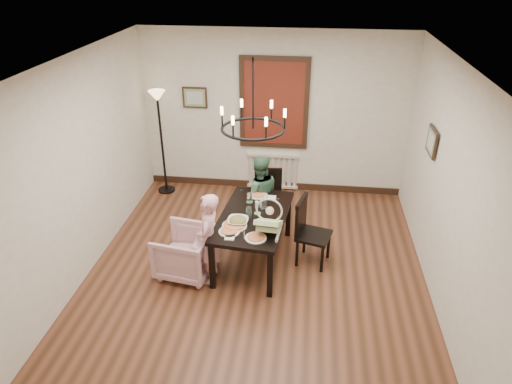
% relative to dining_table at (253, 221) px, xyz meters
% --- Properties ---
extents(room_shell, '(4.51, 5.00, 2.81)m').
position_rel_dining_table_xyz_m(room_shell, '(0.07, 0.08, 0.76)').
color(room_shell, brown).
rests_on(room_shell, ground).
extents(dining_table, '(1.01, 1.62, 0.72)m').
position_rel_dining_table_xyz_m(dining_table, '(0.00, 0.00, 0.00)').
color(dining_table, black).
rests_on(dining_table, room_shell).
extents(chair_far, '(0.45, 0.45, 0.95)m').
position_rel_dining_table_xyz_m(chair_far, '(0.11, 0.84, -0.16)').
color(chair_far, black).
rests_on(chair_far, room_shell).
extents(chair_right, '(0.53, 0.53, 0.98)m').
position_rel_dining_table_xyz_m(chair_right, '(0.82, 0.04, -0.15)').
color(chair_right, black).
rests_on(chair_right, room_shell).
extents(armchair, '(0.82, 0.80, 0.65)m').
position_rel_dining_table_xyz_m(armchair, '(-0.86, -0.40, -0.31)').
color(armchair, beige).
rests_on(armchair, room_shell).
extents(elderly_woman, '(0.26, 0.38, 1.04)m').
position_rel_dining_table_xyz_m(elderly_woman, '(-0.51, -0.50, -0.12)').
color(elderly_woman, pink).
rests_on(elderly_woman, room_shell).
extents(seated_man, '(0.58, 0.49, 1.03)m').
position_rel_dining_table_xyz_m(seated_man, '(-0.01, 0.77, -0.12)').
color(seated_man, '#3D664B').
rests_on(seated_man, room_shell).
extents(baby_bouncer, '(0.40, 0.51, 0.32)m').
position_rel_dining_table_xyz_m(baby_bouncer, '(0.24, -0.38, 0.24)').
color(baby_bouncer, beige).
rests_on(baby_bouncer, dining_table).
extents(salad_bowl, '(0.33, 0.33, 0.08)m').
position_rel_dining_table_xyz_m(salad_bowl, '(-0.17, -0.23, 0.12)').
color(salad_bowl, white).
rests_on(salad_bowl, dining_table).
extents(pizza_platter, '(0.33, 0.33, 0.04)m').
position_rel_dining_table_xyz_m(pizza_platter, '(-0.21, -0.30, 0.10)').
color(pizza_platter, tan).
rests_on(pizza_platter, dining_table).
extents(drinking_glass, '(0.08, 0.08, 0.16)m').
position_rel_dining_table_xyz_m(drinking_glass, '(-0.05, -0.06, 0.16)').
color(drinking_glass, silver).
rests_on(drinking_glass, dining_table).
extents(window_blinds, '(1.00, 0.03, 1.40)m').
position_rel_dining_table_xyz_m(window_blinds, '(0.07, 2.17, 0.96)').
color(window_blinds, maroon).
rests_on(window_blinds, room_shell).
extents(radiator, '(0.92, 0.12, 0.62)m').
position_rel_dining_table_xyz_m(radiator, '(0.07, 2.19, -0.29)').
color(radiator, silver).
rests_on(radiator, room_shell).
extents(picture_back, '(0.42, 0.03, 0.36)m').
position_rel_dining_table_xyz_m(picture_back, '(-1.28, 2.18, 1.01)').
color(picture_back, black).
rests_on(picture_back, room_shell).
extents(picture_right, '(0.03, 0.42, 0.36)m').
position_rel_dining_table_xyz_m(picture_right, '(2.28, 0.61, 1.01)').
color(picture_right, black).
rests_on(picture_right, room_shell).
extents(floor_lamp, '(0.30, 0.30, 1.80)m').
position_rel_dining_table_xyz_m(floor_lamp, '(-1.83, 1.86, 0.26)').
color(floor_lamp, black).
rests_on(floor_lamp, room_shell).
extents(chandelier, '(0.80, 0.80, 0.04)m').
position_rel_dining_table_xyz_m(chandelier, '(0.00, 0.00, 1.31)').
color(chandelier, black).
rests_on(chandelier, room_shell).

